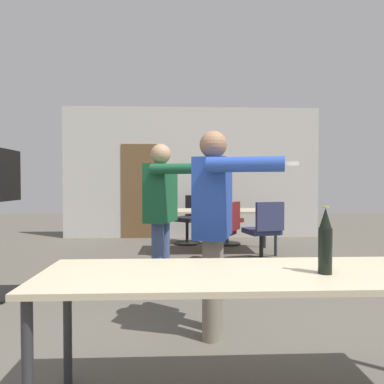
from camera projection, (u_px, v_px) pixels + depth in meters
name	position (u px, v px, depth m)	size (l,w,h in m)	color
back_wall	(191.00, 173.00, 7.54)	(5.62, 0.12, 2.86)	beige
conference_table_near	(255.00, 284.00, 1.79)	(2.23, 0.66, 0.74)	#C6B793
conference_table_far	(217.00, 213.00, 5.92)	(1.98, 0.84, 0.74)	#C6B793
person_left_plaid	(215.00, 214.00, 2.67)	(0.71, 0.78, 1.61)	slate
person_right_polo	(162.00, 204.00, 3.66)	(0.70, 0.77, 1.62)	#3D4C75
office_chair_near_pushed	(224.00, 222.00, 6.64)	(0.68, 0.66, 0.94)	black
office_chair_mid_tucked	(189.00, 221.00, 6.82)	(0.67, 0.69, 0.95)	black
office_chair_side_rolled	(264.00, 234.00, 5.16)	(0.56, 0.61, 0.92)	black
office_chair_far_left	(221.00, 235.00, 5.11)	(0.68, 0.65, 0.92)	black
beer_bottle	(325.00, 242.00, 1.74)	(0.07, 0.07, 0.34)	black
drink_cup	(231.00, 207.00, 5.93)	(0.08, 0.08, 0.09)	#2866A3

